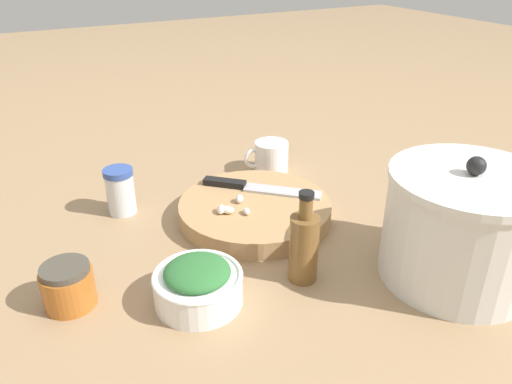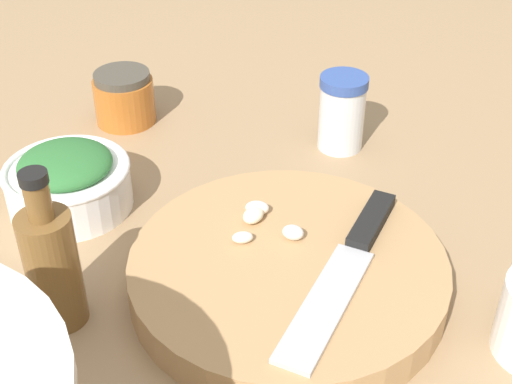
# 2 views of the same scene
# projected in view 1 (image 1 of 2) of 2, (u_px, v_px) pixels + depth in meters

# --- Properties ---
(ground_plane) EXTENTS (5.00, 5.00, 0.00)m
(ground_plane) POSITION_uv_depth(u_px,v_px,m) (241.00, 234.00, 0.92)
(ground_plane) COLOR #997A56
(cutting_board) EXTENTS (0.29, 0.29, 0.03)m
(cutting_board) POSITION_uv_depth(u_px,v_px,m) (255.00, 210.00, 0.96)
(cutting_board) COLOR tan
(cutting_board) RESTS_ON ground_plane
(chef_knife) EXTENTS (0.19, 0.18, 0.01)m
(chef_knife) POSITION_uv_depth(u_px,v_px,m) (254.00, 187.00, 1.00)
(chef_knife) COLOR black
(chef_knife) RESTS_ON cutting_board
(garlic_cloves) EXTENTS (0.07, 0.07, 0.01)m
(garlic_cloves) POSITION_uv_depth(u_px,v_px,m) (230.00, 207.00, 0.92)
(garlic_cloves) COLOR #F0E3CE
(garlic_cloves) RESTS_ON cutting_board
(herb_bowl) EXTENTS (0.13, 0.13, 0.07)m
(herb_bowl) POSITION_uv_depth(u_px,v_px,m) (198.00, 284.00, 0.73)
(herb_bowl) COLOR white
(herb_bowl) RESTS_ON ground_plane
(spice_jar) EXTENTS (0.06, 0.06, 0.09)m
(spice_jar) POSITION_uv_depth(u_px,v_px,m) (120.00, 191.00, 0.97)
(spice_jar) COLOR silver
(spice_jar) RESTS_ON ground_plane
(coffee_mug) EXTENTS (0.10, 0.08, 0.07)m
(coffee_mug) POSITION_uv_depth(u_px,v_px,m) (271.00, 157.00, 1.14)
(coffee_mug) COLOR white
(coffee_mug) RESTS_ON ground_plane
(honey_jar) EXTENTS (0.08, 0.08, 0.07)m
(honey_jar) POSITION_uv_depth(u_px,v_px,m) (68.00, 286.00, 0.73)
(honey_jar) COLOR #B26023
(honey_jar) RESTS_ON ground_plane
(oil_bottle) EXTENTS (0.05, 0.05, 0.15)m
(oil_bottle) POSITION_uv_depth(u_px,v_px,m) (304.00, 246.00, 0.77)
(oil_bottle) COLOR brown
(oil_bottle) RESTS_ON ground_plane
(stock_pot) EXTENTS (0.24, 0.24, 0.21)m
(stock_pot) POSITION_uv_depth(u_px,v_px,m) (463.00, 227.00, 0.76)
(stock_pot) COLOR silver
(stock_pot) RESTS_ON ground_plane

